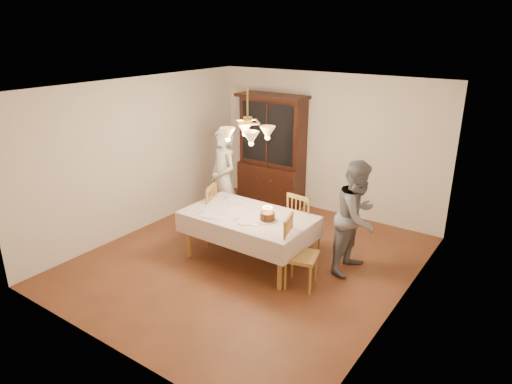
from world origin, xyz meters
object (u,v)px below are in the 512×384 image
Objects in this scene: dining_table at (248,219)px; chair_far_side at (304,226)px; china_hutch at (272,152)px; birthday_cake at (267,217)px; elderly_woman at (223,179)px.

chair_far_side is at bearing 53.44° from dining_table.
chair_far_side is (1.59, -1.53, -0.60)m from china_hutch.
dining_table is at bearing 175.87° from birthday_cake.
birthday_cake is at bearing -4.13° from dining_table.
dining_table is 0.94m from chair_far_side.
china_hutch is 7.20× the size of birthday_cake.
chair_far_side is 3.33× the size of birthday_cake.
china_hutch is 1.22× the size of elderly_woman.
birthday_cake reaches higher than dining_table.
elderly_woman is at bearing 177.94° from chair_far_side.
china_hutch is at bearing 115.04° from dining_table.
dining_table is 1.90× the size of chair_far_side.
china_hutch reaches higher than chair_far_side.
chair_far_side reaches higher than dining_table.
elderly_woman is (-1.63, 0.06, 0.44)m from chair_far_side.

